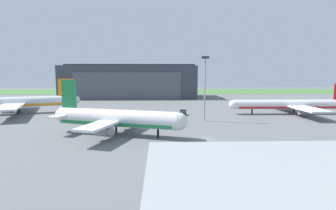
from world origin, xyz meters
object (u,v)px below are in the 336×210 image
(fuel_bowser, at_px, (183,113))
(airliner_near_left, at_px, (117,119))
(airliner_far_right, at_px, (292,105))
(airliner_far_left, at_px, (13,103))
(apron_light_mast, at_px, (205,84))
(maintenance_hangar, at_px, (130,81))

(fuel_bowser, bearing_deg, airliner_near_left, -121.95)
(airliner_far_right, xyz_separation_m, airliner_far_left, (-106.74, 3.59, 0.81))
(airliner_far_right, relative_size, fuel_bowser, 10.81)
(airliner_far_left, xyz_separation_m, apron_light_mast, (70.58, -17.60, 7.75))
(fuel_bowser, distance_m, apron_light_mast, 17.72)
(fuel_bowser, height_order, apron_light_mast, apron_light_mast)
(airliner_far_left, bearing_deg, airliner_near_left, -38.65)
(maintenance_hangar, relative_size, apron_light_mast, 3.91)
(airliner_far_right, height_order, fuel_bowser, airliner_far_right)
(apron_light_mast, bearing_deg, airliner_near_left, -143.72)
(airliner_far_right, bearing_deg, fuel_bowser, -177.82)
(maintenance_hangar, bearing_deg, fuel_bowser, -69.83)
(airliner_far_right, distance_m, fuel_bowser, 42.26)
(airliner_far_right, relative_size, apron_light_mast, 2.30)
(maintenance_hangar, relative_size, airliner_far_left, 1.74)
(maintenance_hangar, height_order, fuel_bowser, maintenance_hangar)
(airliner_near_left, xyz_separation_m, fuel_bowser, (19.33, 31.00, -3.16))
(maintenance_hangar, distance_m, airliner_far_right, 100.67)
(airliner_near_left, distance_m, fuel_bowser, 36.67)
(maintenance_hangar, distance_m, airliner_far_left, 78.68)
(fuel_bowser, xyz_separation_m, apron_light_mast, (5.99, -12.41, 11.15))
(maintenance_hangar, height_order, airliner_far_left, maintenance_hangar)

